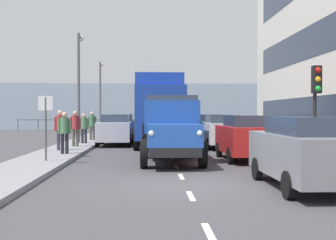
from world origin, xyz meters
The scene contains 23 objects.
ground_plane centered at (0.00, -11.04, 0.00)m, with size 80.00×80.00×0.00m, color #423F44.
sidewalk_left centered at (-4.80, -11.04, 0.07)m, with size 2.10×45.01×0.15m, color gray.
sidewalk_right centered at (4.80, -11.04, 0.07)m, with size 2.10×45.01×0.15m, color gray.
road_centreline_markings centered at (0.00, -10.37, 0.00)m, with size 0.12×39.75×0.01m.
sea_horizon centered at (0.00, -36.54, 2.50)m, with size 80.00×0.80×5.00m, color #8C9EAD.
seawall_railing centered at (0.00, -32.94, 0.92)m, with size 28.08×0.08×1.20m.
truck_vintage_blue centered at (0.11, -4.68, 1.18)m, with size 2.17×5.64×2.43m.
lorry_cargo_blue centered at (0.38, -12.98, 2.08)m, with size 2.58×8.20×3.87m.
car_grey_kerbside_near centered at (-2.80, 0.58, 0.89)m, with size 1.75×4.32×1.72m.
car_red_kerbside_1 centered at (-2.80, -5.61, 0.89)m, with size 1.87×4.02×1.72m.
car_white_kerbside_2 centered at (-2.80, -11.32, 0.90)m, with size 1.85×4.11×1.72m.
car_teal_kerbside_3 centered at (-2.80, -16.70, 0.89)m, with size 1.82×3.95×1.72m.
car_silver_oppositeside_0 centered at (2.80, -13.46, 0.90)m, with size 1.87×4.05×1.72m.
car_black_oppositeside_1 centered at (2.80, -18.62, 0.90)m, with size 1.88×4.54×1.72m.
pedestrian_with_bag centered at (4.35, -6.97, 1.15)m, with size 0.53×0.34×1.70m.
pedestrian_couple_b centered at (4.87, -8.70, 1.21)m, with size 0.53×0.34×1.78m.
pedestrian_by_lamp centered at (4.58, -10.90, 1.19)m, with size 0.53×0.34×1.76m.
pedestrian_couple_a centered at (4.48, -13.12, 1.10)m, with size 0.53×0.34×1.63m.
pedestrian_strolling centered at (4.43, -16.06, 1.18)m, with size 0.53×0.34×1.74m.
traffic_light_near centered at (-4.54, -3.14, 2.47)m, with size 0.28×0.41×3.20m.
lamp_post_promenade centered at (4.87, -13.87, 3.83)m, with size 0.32×1.14×6.14m.
lamp_post_far centered at (4.91, -24.88, 3.66)m, with size 0.32×1.14×5.81m.
street_sign centered at (4.51, -4.43, 1.68)m, with size 0.50×0.07×2.25m.
Camera 1 is at (0.90, 10.83, 1.81)m, focal length 46.50 mm.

